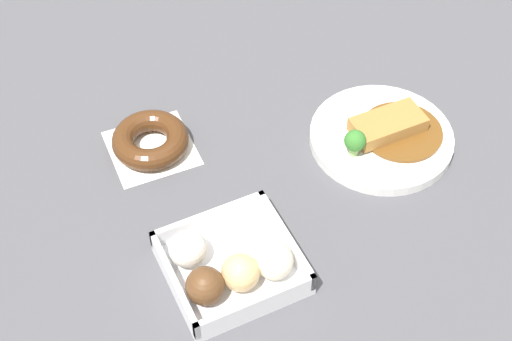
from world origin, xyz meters
TOP-DOWN VIEW (x-y plane):
  - ground_plane at (0.00, 0.00)m, footprint 1.60×1.60m
  - curry_plate at (0.13, 0.03)m, footprint 0.23×0.23m
  - donut_box at (-0.20, -0.10)m, footprint 0.18×0.17m
  - chocolate_ring_donut at (-0.22, 0.17)m, footprint 0.14×0.14m

SIDE VIEW (x-z plane):
  - ground_plane at x=0.00m, z-range 0.00..0.00m
  - curry_plate at x=0.13m, z-range -0.02..0.05m
  - chocolate_ring_donut at x=-0.22m, z-range 0.00..0.04m
  - donut_box at x=-0.20m, z-range -0.01..0.06m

